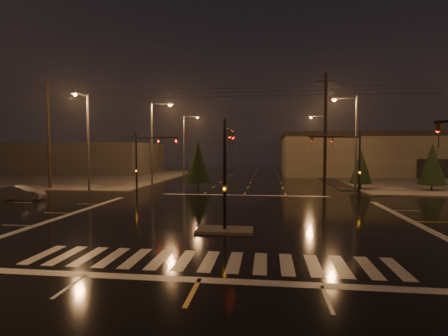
# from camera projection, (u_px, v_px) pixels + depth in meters

# --- Properties ---
(ground) EXTENTS (140.00, 140.00, 0.00)m
(ground) POSITION_uv_depth(u_px,v_px,m) (232.00, 217.00, 22.58)
(ground) COLOR black
(ground) RESTS_ON ground
(sidewalk_nw) EXTENTS (36.00, 36.00, 0.12)m
(sidewalk_nw) POSITION_uv_depth(u_px,v_px,m) (65.00, 177.00, 56.03)
(sidewalk_nw) COLOR #4A4742
(sidewalk_nw) RESTS_ON ground
(median_island) EXTENTS (3.00, 1.60, 0.15)m
(median_island) POSITION_uv_depth(u_px,v_px,m) (225.00, 230.00, 18.61)
(median_island) COLOR #4A4742
(median_island) RESTS_ON ground
(crosswalk) EXTENTS (15.00, 2.60, 0.01)m
(crosswalk) POSITION_uv_depth(u_px,v_px,m) (209.00, 261.00, 13.66)
(crosswalk) COLOR beige
(crosswalk) RESTS_ON ground
(stop_bar_near) EXTENTS (16.00, 0.50, 0.01)m
(stop_bar_near) POSITION_uv_depth(u_px,v_px,m) (199.00, 280.00, 11.68)
(stop_bar_near) COLOR beige
(stop_bar_near) RESTS_ON ground
(stop_bar_far) EXTENTS (16.00, 0.50, 0.01)m
(stop_bar_far) POSITION_uv_depth(u_px,v_px,m) (244.00, 195.00, 33.48)
(stop_bar_far) COLOR beige
(stop_bar_far) RESTS_ON ground
(retail_building) EXTENTS (60.20, 28.30, 7.20)m
(retail_building) POSITION_uv_depth(u_px,v_px,m) (448.00, 153.00, 63.61)
(retail_building) COLOR brown
(retail_building) RESTS_ON ground
(commercial_block) EXTENTS (30.00, 18.00, 5.60)m
(commercial_block) POSITION_uv_depth(u_px,v_px,m) (76.00, 158.00, 68.39)
(commercial_block) COLOR #3F3B37
(commercial_block) RESTS_ON ground
(signal_mast_median) EXTENTS (0.25, 4.59, 6.00)m
(signal_mast_median) POSITION_uv_depth(u_px,v_px,m) (227.00, 161.00, 19.34)
(signal_mast_median) COLOR black
(signal_mast_median) RESTS_ON ground
(signal_mast_ne) EXTENTS (4.84, 1.86, 6.00)m
(signal_mast_ne) POSITION_uv_depth(u_px,v_px,m) (349.00, 156.00, 31.25)
(signal_mast_ne) COLOR black
(signal_mast_ne) RESTS_ON ground
(signal_mast_nw) EXTENTS (4.84, 1.86, 6.00)m
(signal_mast_nw) POSITION_uv_depth(u_px,v_px,m) (145.00, 156.00, 33.60)
(signal_mast_nw) COLOR black
(signal_mast_nw) RESTS_ON ground
(streetlight_1) EXTENTS (2.77, 0.32, 10.00)m
(streetlight_1) POSITION_uv_depth(u_px,v_px,m) (154.00, 138.00, 41.50)
(streetlight_1) COLOR #38383A
(streetlight_1) RESTS_ON ground
(streetlight_2) EXTENTS (2.77, 0.32, 10.00)m
(streetlight_2) POSITION_uv_depth(u_px,v_px,m) (185.00, 141.00, 57.35)
(streetlight_2) COLOR #38383A
(streetlight_2) RESTS_ON ground
(streetlight_3) EXTENTS (2.77, 0.32, 10.00)m
(streetlight_3) POSITION_uv_depth(u_px,v_px,m) (353.00, 136.00, 36.74)
(streetlight_3) COLOR #38383A
(streetlight_3) RESTS_ON ground
(streetlight_4) EXTENTS (2.77, 0.32, 10.00)m
(streetlight_4) POSITION_uv_depth(u_px,v_px,m) (323.00, 141.00, 56.56)
(streetlight_4) COLOR #38383A
(streetlight_4) RESTS_ON ground
(streetlight_5) EXTENTS (0.32, 2.77, 10.00)m
(streetlight_5) POSITION_uv_depth(u_px,v_px,m) (86.00, 136.00, 35.34)
(streetlight_5) COLOR #38383A
(streetlight_5) RESTS_ON ground
(utility_pole_0) EXTENTS (2.20, 0.32, 12.00)m
(utility_pole_0) POSITION_uv_depth(u_px,v_px,m) (49.00, 134.00, 38.86)
(utility_pole_0) COLOR black
(utility_pole_0) RESTS_ON ground
(utility_pole_1) EXTENTS (2.20, 0.32, 12.00)m
(utility_pole_1) POSITION_uv_depth(u_px,v_px,m) (325.00, 132.00, 35.14)
(utility_pole_1) COLOR black
(utility_pole_1) RESTS_ON ground
(conifer_0) EXTENTS (2.33, 2.33, 4.34)m
(conifer_0) POSITION_uv_depth(u_px,v_px,m) (361.00, 167.00, 37.98)
(conifer_0) COLOR black
(conifer_0) RESTS_ON ground
(conifer_1) EXTENTS (2.72, 2.72, 4.95)m
(conifer_1) POSITION_uv_depth(u_px,v_px,m) (432.00, 164.00, 36.54)
(conifer_1) COLOR black
(conifer_1) RESTS_ON ground
(conifer_3) EXTENTS (2.94, 2.94, 5.29)m
(conifer_3) POSITION_uv_depth(u_px,v_px,m) (198.00, 162.00, 39.01)
(conifer_3) COLOR black
(conifer_3) RESTS_ON ground
(car_crossing) EXTENTS (4.03, 1.79, 1.28)m
(car_crossing) POSITION_uv_depth(u_px,v_px,m) (20.00, 193.00, 30.02)
(car_crossing) COLOR #515458
(car_crossing) RESTS_ON ground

